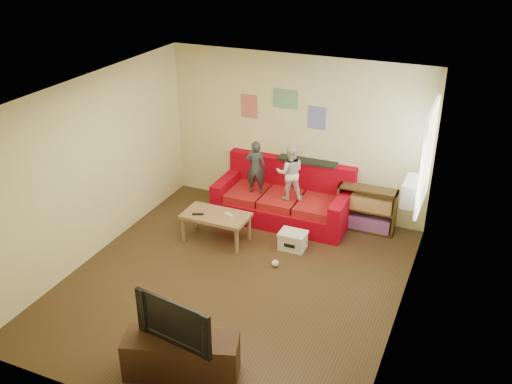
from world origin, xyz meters
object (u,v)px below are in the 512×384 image
at_px(file_box, 293,240).
at_px(television, 179,318).
at_px(coffee_table, 216,218).
at_px(sofa, 284,200).
at_px(child_a, 256,167).
at_px(bookshelf, 366,211).
at_px(tv_stand, 182,356).
at_px(child_b, 290,172).

distance_m(file_box, television, 3.07).
height_order(coffee_table, television, television).
xyz_separation_m(sofa, television, (0.25, -3.90, 0.43)).
height_order(child_a, bookshelf, child_a).
xyz_separation_m(bookshelf, file_box, (-0.89, -1.04, -0.19)).
distance_m(bookshelf, television, 4.21).
relative_size(sofa, tv_stand, 1.76).
xyz_separation_m(coffee_table, bookshelf, (2.08, 1.28, -0.06)).
relative_size(child_b, tv_stand, 0.73).
bearing_deg(television, coffee_table, 117.91).
bearing_deg(child_b, coffee_table, 25.03).
distance_m(coffee_table, bookshelf, 2.44).
distance_m(sofa, television, 3.94).
height_order(child_a, file_box, child_a).
relative_size(coffee_table, bookshelf, 1.10).
distance_m(child_a, tv_stand, 3.86).
bearing_deg(television, child_b, 100.24).
height_order(child_a, child_b, child_b).
height_order(sofa, television, television).
xyz_separation_m(child_a, bookshelf, (1.82, 0.31, -0.59)).
bearing_deg(coffee_table, child_a, 74.94).
height_order(child_b, file_box, child_b).
xyz_separation_m(coffee_table, television, (0.97, -2.76, 0.36)).
xyz_separation_m(child_a, child_b, (0.60, 0.00, 0.01)).
xyz_separation_m(file_box, tv_stand, (-0.23, -3.00, 0.09)).
distance_m(sofa, coffee_table, 1.35).
height_order(sofa, file_box, sofa).
bearing_deg(child_b, child_a, -23.33).
distance_m(coffee_table, file_box, 1.25).
height_order(file_box, television, television).
xyz_separation_m(child_b, coffee_table, (-0.86, -0.97, -0.54)).
distance_m(child_b, coffee_table, 1.40).
distance_m(bookshelf, tv_stand, 4.19).
relative_size(sofa, file_box, 5.43).
bearing_deg(file_box, coffee_table, -168.70).
bearing_deg(sofa, child_a, -158.70).
bearing_deg(bookshelf, sofa, -174.54).
xyz_separation_m(child_b, file_box, (0.34, -0.73, -0.79)).
height_order(bookshelf, tv_stand, bookshelf).
bearing_deg(tv_stand, child_a, 82.50).
xyz_separation_m(child_b, bookshelf, (1.22, 0.31, -0.60)).
bearing_deg(bookshelf, television, -105.48).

